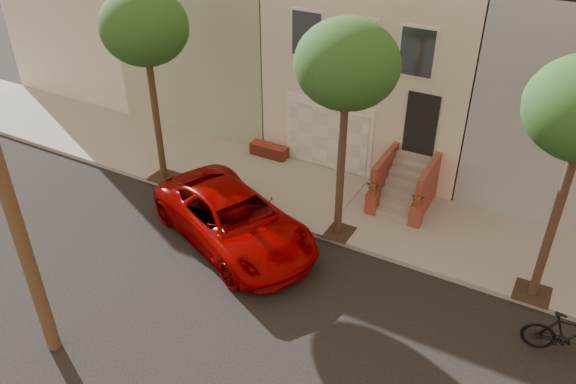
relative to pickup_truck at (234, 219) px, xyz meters
The scene contains 7 objects.
ground 2.78m from the pickup_truck, 55.81° to the right, with size 90.00×90.00×0.00m, color black.
sidewalk 3.55m from the pickup_truck, 64.48° to the left, with size 40.00×3.70×0.15m, color gray.
house_row 9.54m from the pickup_truck, 80.51° to the left, with size 33.10×11.70×7.00m.
tree_left 6.23m from the pickup_truck, 157.07° to the left, with size 2.70×2.57×6.30m.
tree_mid 5.40m from the pickup_truck, 34.09° to the left, with size 2.70×2.57×6.30m.
pickup_truck is the anchor object (origin of this frame).
motorcycle 8.96m from the pickup_truck, ahead, with size 0.56×1.99×1.20m, color black.
Camera 1 is at (6.28, -8.72, 10.26)m, focal length 35.64 mm.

